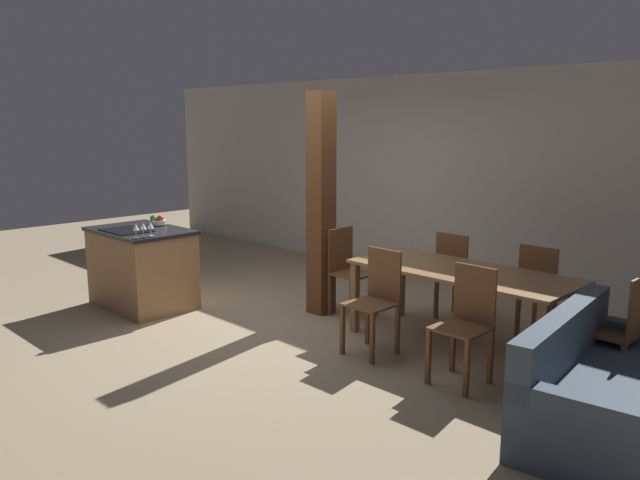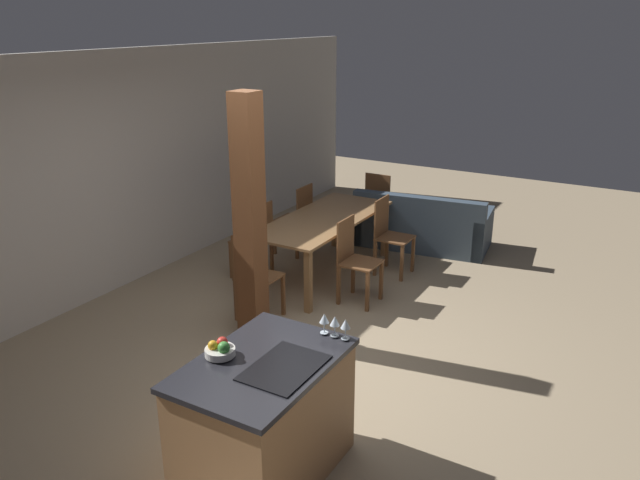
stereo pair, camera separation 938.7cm
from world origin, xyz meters
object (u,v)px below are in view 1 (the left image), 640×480
object	(u,v)px
dining_chair_far_left	(457,274)
fruit_bowl	(158,221)
couch	(608,393)
timber_post	(321,205)
dining_table	(461,279)
dining_chair_near_right	(466,322)
kitchen_island	(142,267)
wine_glass_near	(136,227)
wine_glass_middle	(143,226)
wine_glass_far	(150,226)
dining_chair_head_end	(348,270)
dining_chair_near_left	(376,299)
dining_chair_foot_end	(620,330)
dining_chair_far_right	(542,291)

from	to	relation	value
dining_chair_far_left	fruit_bowl	bearing A→B (deg)	31.87
couch	timber_post	distance (m)	3.46
dining_table	dining_chair_near_right	world-z (taller)	dining_chair_near_right
kitchen_island	wine_glass_near	xyz separation A→B (m)	(0.52, -0.34, 0.57)
wine_glass_middle	dining_table	distance (m)	3.27
wine_glass_far	dining_chair_head_end	world-z (taller)	wine_glass_far
dining_chair_near_right	dining_table	bearing A→B (deg)	125.30
kitchen_island	dining_chair_near_left	world-z (taller)	dining_chair_near_left
dining_chair_near_right	dining_chair_head_end	size ratio (longest dim) A/B	1.00
dining_table	dining_chair_far_left	bearing A→B (deg)	125.30
wine_glass_far	dining_chair_far_left	world-z (taller)	wine_glass_far
timber_post	dining_table	bearing A→B (deg)	5.29
kitchen_island	dining_chair_foot_end	xyz separation A→B (m)	(4.73, 1.43, 0.05)
dining_table	couch	world-z (taller)	couch
dining_chair_far_left	dining_chair_foot_end	size ratio (longest dim) A/B	1.00
kitchen_island	dining_chair_foot_end	size ratio (longest dim) A/B	1.26
dining_chair_far_left	timber_post	bearing A→B (deg)	34.18
dining_table	dining_chair_foot_end	world-z (taller)	dining_chair_foot_end
wine_glass_middle	couch	xyz separation A→B (m)	(4.38, 1.01, -0.76)
dining_chair_near_right	dining_chair_far_left	xyz separation A→B (m)	(-0.94, 1.33, 0.00)
wine_glass_middle	couch	world-z (taller)	wine_glass_middle
dining_chair_far_right	dining_chair_foot_end	bearing A→B (deg)	144.97
wine_glass_middle	fruit_bowl	bearing A→B (deg)	139.16
wine_glass_far	dining_chair_foot_end	bearing A→B (deg)	20.75
dining_chair_near_right	wine_glass_near	bearing A→B (deg)	-161.39
dining_table	timber_post	bearing A→B (deg)	-174.71
fruit_bowl	dining_chair_head_end	size ratio (longest dim) A/B	0.21
fruit_bowl	timber_post	xyz separation A→B (m)	(1.71, 0.99, 0.25)
dining_chair_near_left	couch	xyz separation A→B (m)	(2.08, -0.00, -0.24)
fruit_bowl	dining_table	distance (m)	3.59
kitchen_island	dining_chair_far_right	world-z (taller)	dining_chair_far_right
kitchen_island	fruit_bowl	size ratio (longest dim) A/B	5.89
wine_glass_middle	dining_chair_far_right	xyz separation A→B (m)	(3.25, 2.34, -0.52)
kitchen_island	wine_glass_far	bearing A→B (deg)	-17.59
wine_glass_near	dining_chair_near_right	xyz separation A→B (m)	(3.25, 1.10, -0.52)
dining_chair_far_right	timber_post	bearing A→B (deg)	20.89
dining_chair_near_right	dining_chair_head_end	world-z (taller)	same
dining_chair_near_right	dining_chair_far_right	bearing A→B (deg)	90.00
couch	fruit_bowl	bearing A→B (deg)	88.41
kitchen_island	dining_chair_far_left	xyz separation A→B (m)	(2.83, 2.09, 0.05)
dining_chair_head_end	couch	distance (m)	3.11
dining_chair_foot_end	fruit_bowl	bearing A→B (deg)	-76.58
fruit_bowl	dining_chair_far_left	size ratio (longest dim) A/B	0.21
fruit_bowl	wine_glass_near	size ratio (longest dim) A/B	1.35
dining_chair_head_end	dining_table	bearing A→B (deg)	-90.00
wine_glass_far	dining_table	bearing A→B (deg)	29.81
dining_chair_foot_end	timber_post	xyz separation A→B (m)	(-3.11, -0.16, 0.70)
fruit_bowl	dining_chair_far_right	bearing A→B (deg)	25.17
fruit_bowl	dining_chair_near_right	xyz separation A→B (m)	(3.86, 0.48, -0.45)
wine_glass_middle	dining_chair_near_left	bearing A→B (deg)	23.65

